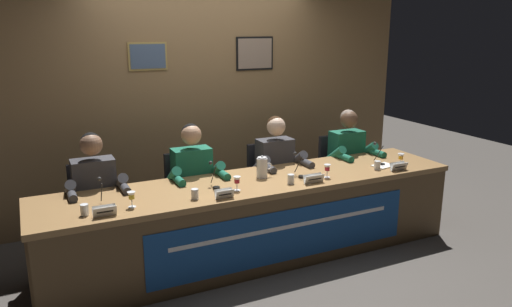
{
  "coord_description": "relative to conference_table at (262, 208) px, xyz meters",
  "views": [
    {
      "loc": [
        -1.83,
        -3.8,
        2.09
      ],
      "look_at": [
        0.0,
        0.0,
        0.99
      ],
      "focal_mm": 34.45,
      "sensor_mm": 36.0,
      "label": 1
    }
  ],
  "objects": [
    {
      "name": "ground_plane",
      "position": [
        -0.0,
        0.12,
        -0.51
      ],
      "size": [
        12.0,
        12.0,
        0.0
      ],
      "primitive_type": "plane",
      "color": "#4C4742"
    },
    {
      "name": "wall_back_panelled",
      "position": [
        -0.0,
        1.48,
        0.79
      ],
      "size": [
        5.06,
        0.14,
        2.6
      ],
      "color": "#937047",
      "rests_on": "ground_plane"
    },
    {
      "name": "conference_table",
      "position": [
        0.0,
        0.0,
        0.0
      ],
      "size": [
        3.86,
        0.83,
        0.74
      ],
      "color": "olive",
      "rests_on": "ground_plane"
    },
    {
      "name": "chair_far_left",
      "position": [
        -1.34,
        0.71,
        -0.09
      ],
      "size": [
        0.44,
        0.45,
        0.88
      ],
      "color": "black",
      "rests_on": "ground_plane"
    },
    {
      "name": "panelist_far_left",
      "position": [
        -1.34,
        0.51,
        0.19
      ],
      "size": [
        0.51,
        0.48,
        1.21
      ],
      "color": "black",
      "rests_on": "ground_plane"
    },
    {
      "name": "nameplate_far_left",
      "position": [
        -1.37,
        -0.17,
        0.26
      ],
      "size": [
        0.17,
        0.06,
        0.08
      ],
      "color": "white",
      "rests_on": "conference_table"
    },
    {
      "name": "juice_glass_far_left",
      "position": [
        -1.15,
        -0.07,
        0.31
      ],
      "size": [
        0.06,
        0.06,
        0.12
      ],
      "color": "white",
      "rests_on": "conference_table"
    },
    {
      "name": "water_cup_far_left",
      "position": [
        -1.5,
        -0.09,
        0.26
      ],
      "size": [
        0.06,
        0.06,
        0.08
      ],
      "color": "silver",
      "rests_on": "conference_table"
    },
    {
      "name": "microphone_far_left",
      "position": [
        -1.35,
        0.03,
        0.3
      ],
      "size": [
        0.06,
        0.17,
        0.22
      ],
      "color": "black",
      "rests_on": "conference_table"
    },
    {
      "name": "chair_center_left",
      "position": [
        -0.45,
        0.71,
        -0.09
      ],
      "size": [
        0.44,
        0.45,
        0.88
      ],
      "color": "black",
      "rests_on": "ground_plane"
    },
    {
      "name": "panelist_center_left",
      "position": [
        -0.45,
        0.51,
        0.19
      ],
      "size": [
        0.51,
        0.48,
        1.21
      ],
      "color": "black",
      "rests_on": "ground_plane"
    },
    {
      "name": "nameplate_center_left",
      "position": [
        -0.44,
        -0.2,
        0.26
      ],
      "size": [
        0.15,
        0.06,
        0.08
      ],
      "color": "white",
      "rests_on": "conference_table"
    },
    {
      "name": "juice_glass_center_left",
      "position": [
        -0.27,
        -0.07,
        0.31
      ],
      "size": [
        0.06,
        0.06,
        0.12
      ],
      "color": "white",
      "rests_on": "conference_table"
    },
    {
      "name": "water_cup_center_left",
      "position": [
        -0.66,
        -0.11,
        0.26
      ],
      "size": [
        0.06,
        0.06,
        0.08
      ],
      "color": "silver",
      "rests_on": "conference_table"
    },
    {
      "name": "microphone_center_left",
      "position": [
        -0.41,
        0.09,
        0.3
      ],
      "size": [
        0.06,
        0.17,
        0.22
      ],
      "color": "black",
      "rests_on": "conference_table"
    },
    {
      "name": "chair_center_right",
      "position": [
        0.44,
        0.71,
        -0.09
      ],
      "size": [
        0.44,
        0.45,
        0.88
      ],
      "color": "black",
      "rests_on": "ground_plane"
    },
    {
      "name": "panelist_center_right",
      "position": [
        0.44,
        0.51,
        0.19
      ],
      "size": [
        0.51,
        0.48,
        1.21
      ],
      "color": "black",
      "rests_on": "ground_plane"
    },
    {
      "name": "nameplate_center_right",
      "position": [
        0.42,
        -0.17,
        0.26
      ],
      "size": [
        0.19,
        0.06,
        0.08
      ],
      "color": "white",
      "rests_on": "conference_table"
    },
    {
      "name": "juice_glass_center_right",
      "position": [
        0.62,
        -0.09,
        0.31
      ],
      "size": [
        0.06,
        0.06,
        0.12
      ],
      "color": "white",
      "rests_on": "conference_table"
    },
    {
      "name": "water_cup_center_right",
      "position": [
        0.23,
        -0.1,
        0.26
      ],
      "size": [
        0.06,
        0.06,
        0.08
      ],
      "color": "silver",
      "rests_on": "conference_table"
    },
    {
      "name": "microphone_center_right",
      "position": [
        0.41,
        0.05,
        0.3
      ],
      "size": [
        0.06,
        0.17,
        0.22
      ],
      "color": "black",
      "rests_on": "conference_table"
    },
    {
      "name": "chair_far_right",
      "position": [
        1.33,
        0.71,
        -0.09
      ],
      "size": [
        0.44,
        0.45,
        0.88
      ],
      "color": "black",
      "rests_on": "ground_plane"
    },
    {
      "name": "panelist_far_right",
      "position": [
        1.33,
        0.51,
        0.19
      ],
      "size": [
        0.51,
        0.48,
        1.21
      ],
      "color": "black",
      "rests_on": "ground_plane"
    },
    {
      "name": "nameplate_far_right",
      "position": [
        1.37,
        -0.2,
        0.26
      ],
      "size": [
        0.18,
        0.06,
        0.08
      ],
      "color": "white",
      "rests_on": "conference_table"
    },
    {
      "name": "juice_glass_far_right",
      "position": [
        1.5,
        -0.08,
        0.31
      ],
      "size": [
        0.06,
        0.06,
        0.12
      ],
      "color": "white",
      "rests_on": "conference_table"
    },
    {
      "name": "water_cup_far_right",
      "position": [
        1.2,
        -0.08,
        0.26
      ],
      "size": [
        0.06,
        0.06,
        0.08
      ],
      "color": "silver",
      "rests_on": "conference_table"
    },
    {
      "name": "microphone_far_right",
      "position": [
        1.34,
        0.05,
        0.3
      ],
      "size": [
        0.06,
        0.17,
        0.22
      ],
      "color": "black",
      "rests_on": "conference_table"
    },
    {
      "name": "water_pitcher_central",
      "position": [
        0.09,
        0.17,
        0.32
      ],
      "size": [
        0.15,
        0.1,
        0.21
      ],
      "color": "silver",
      "rests_on": "conference_table"
    },
    {
      "name": "document_stack_far_right",
      "position": [
        1.33,
        -0.02,
        0.23
      ],
      "size": [
        0.23,
        0.19,
        0.01
      ],
      "color": "white",
      "rests_on": "conference_table"
    }
  ]
}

